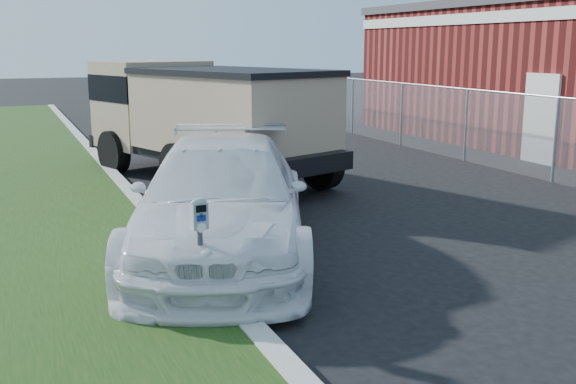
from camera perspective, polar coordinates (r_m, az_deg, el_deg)
name	(u,v)px	position (r m, az deg, el deg)	size (l,w,h in m)	color
ground	(421,275)	(8.74, 11.16, -6.94)	(120.00, 120.00, 0.00)	black
chainlink_fence	(467,111)	(17.54, 14.91, 6.66)	(0.06, 30.06, 30.00)	slate
parking_meter	(200,231)	(6.87, -7.48, -3.30)	(0.18, 0.13, 1.23)	#3F4247
white_wagon	(222,198)	(9.27, -5.64, -0.55)	(2.23, 5.49, 1.59)	white
dump_truck	(201,114)	(14.72, -7.40, 6.55)	(4.34, 6.79, 2.50)	black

